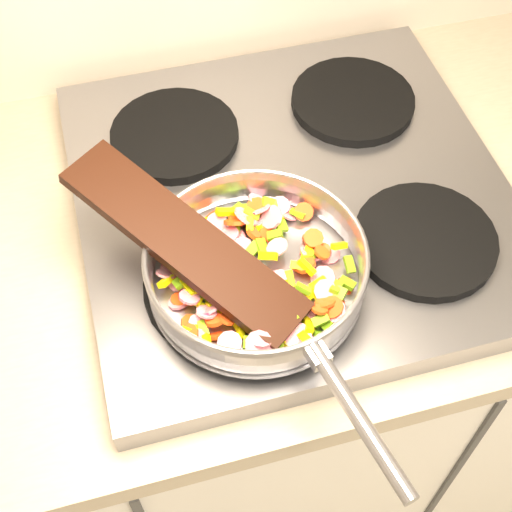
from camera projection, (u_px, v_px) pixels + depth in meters
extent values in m
cube|color=#939399|center=(292.00, 197.00, 1.02)|extent=(0.60, 0.60, 0.04)
cylinder|color=black|center=(219.00, 287.00, 0.90)|extent=(0.19, 0.19, 0.02)
cylinder|color=black|center=(425.00, 240.00, 0.94)|extent=(0.19, 0.19, 0.02)
cylinder|color=black|center=(175.00, 135.00, 1.05)|extent=(0.19, 0.19, 0.02)
cylinder|color=black|center=(353.00, 101.00, 1.10)|extent=(0.19, 0.19, 0.02)
cylinder|color=#9E9EA5|center=(256.00, 281.00, 0.89)|extent=(0.27, 0.27, 0.01)
torus|color=#9E9EA5|center=(256.00, 266.00, 0.86)|extent=(0.32, 0.32, 0.06)
torus|color=#9E9EA5|center=(256.00, 254.00, 0.84)|extent=(0.27, 0.27, 0.01)
cylinder|color=#9E9EA5|center=(359.00, 419.00, 0.73)|extent=(0.06, 0.19, 0.02)
cube|color=#9E9EA5|center=(317.00, 354.00, 0.78)|extent=(0.03, 0.03, 0.02)
cube|color=#D6CB07|center=(237.00, 283.00, 0.88)|extent=(0.02, 0.02, 0.01)
cylinder|color=#F74313|center=(215.00, 336.00, 0.84)|extent=(0.03, 0.03, 0.02)
cylinder|color=red|center=(245.00, 290.00, 0.87)|extent=(0.04, 0.04, 0.01)
cylinder|color=#F74313|center=(323.00, 250.00, 0.90)|extent=(0.03, 0.03, 0.01)
cube|color=#D6CB07|center=(271.00, 214.00, 0.94)|extent=(0.03, 0.01, 0.02)
cube|color=#D6CB07|center=(241.00, 331.00, 0.83)|extent=(0.02, 0.02, 0.02)
cube|color=#639B12|center=(279.00, 344.00, 0.82)|extent=(0.02, 0.02, 0.01)
cylinder|color=red|center=(289.00, 212.00, 0.94)|extent=(0.03, 0.03, 0.02)
cylinder|color=red|center=(234.00, 241.00, 0.92)|extent=(0.04, 0.05, 0.03)
cylinder|color=#F74313|center=(295.00, 306.00, 0.85)|extent=(0.03, 0.03, 0.02)
cylinder|color=red|center=(292.00, 345.00, 0.82)|extent=(0.03, 0.03, 0.02)
cylinder|color=#F74313|center=(322.00, 252.00, 0.89)|extent=(0.02, 0.02, 0.01)
cylinder|color=#F74313|center=(310.00, 238.00, 0.92)|extent=(0.03, 0.03, 0.01)
cylinder|color=red|center=(243.00, 248.00, 0.90)|extent=(0.04, 0.03, 0.03)
cube|color=#639B12|center=(270.00, 205.00, 0.93)|extent=(0.02, 0.01, 0.01)
cylinder|color=red|center=(254.00, 221.00, 0.93)|extent=(0.03, 0.03, 0.02)
cylinder|color=#F74313|center=(235.00, 222.00, 0.91)|extent=(0.04, 0.03, 0.03)
cube|color=#639B12|center=(251.00, 226.00, 0.93)|extent=(0.01, 0.02, 0.02)
cube|color=#D6CB07|center=(320.00, 294.00, 0.87)|extent=(0.02, 0.02, 0.02)
cylinder|color=#F74313|center=(256.00, 206.00, 0.93)|extent=(0.04, 0.04, 0.01)
cube|color=#639B12|center=(197.00, 242.00, 0.91)|extent=(0.02, 0.03, 0.01)
cube|color=#639B12|center=(282.00, 226.00, 0.92)|extent=(0.02, 0.02, 0.01)
cube|color=#639B12|center=(251.00, 214.00, 0.92)|extent=(0.02, 0.02, 0.02)
cube|color=#D6CB07|center=(221.00, 314.00, 0.85)|extent=(0.03, 0.03, 0.01)
cylinder|color=red|center=(189.00, 297.00, 0.84)|extent=(0.03, 0.03, 0.02)
cylinder|color=red|center=(210.00, 227.00, 0.93)|extent=(0.04, 0.04, 0.01)
cube|color=#D6CB07|center=(210.00, 281.00, 0.86)|extent=(0.02, 0.03, 0.01)
cube|color=#D6CB07|center=(329.00, 288.00, 0.86)|extent=(0.02, 0.02, 0.01)
cylinder|color=red|center=(227.00, 254.00, 0.91)|extent=(0.03, 0.03, 0.01)
cylinder|color=#F74313|center=(189.00, 267.00, 0.89)|extent=(0.03, 0.03, 0.02)
cube|color=#639B12|center=(321.00, 320.00, 0.83)|extent=(0.02, 0.01, 0.01)
cube|color=#639B12|center=(268.00, 202.00, 0.93)|extent=(0.02, 0.02, 0.02)
cube|color=#639B12|center=(248.00, 343.00, 0.82)|extent=(0.02, 0.02, 0.01)
cylinder|color=#F74313|center=(304.00, 212.00, 0.93)|extent=(0.03, 0.03, 0.02)
cube|color=#639B12|center=(320.00, 335.00, 0.84)|extent=(0.02, 0.02, 0.02)
cube|color=#639B12|center=(236.00, 211.00, 0.94)|extent=(0.03, 0.02, 0.01)
cube|color=#639B12|center=(347.00, 283.00, 0.87)|extent=(0.02, 0.02, 0.01)
cylinder|color=red|center=(264.00, 282.00, 0.88)|extent=(0.04, 0.04, 0.02)
cylinder|color=red|center=(280.00, 206.00, 0.93)|extent=(0.03, 0.03, 0.02)
cylinder|color=red|center=(312.00, 255.00, 0.91)|extent=(0.04, 0.03, 0.02)
cube|color=#D6CB07|center=(217.00, 255.00, 0.88)|extent=(0.01, 0.02, 0.01)
cylinder|color=red|center=(195.00, 341.00, 0.83)|extent=(0.04, 0.04, 0.02)
cube|color=#639B12|center=(202.00, 329.00, 0.83)|extent=(0.01, 0.02, 0.01)
cube|color=#639B12|center=(247.00, 294.00, 0.87)|extent=(0.02, 0.02, 0.02)
cube|color=#D6CB07|center=(284.00, 340.00, 0.82)|extent=(0.02, 0.03, 0.02)
cube|color=#D6CB07|center=(193.00, 231.00, 0.91)|extent=(0.02, 0.01, 0.01)
cube|color=#D6CB07|center=(313.00, 293.00, 0.87)|extent=(0.03, 0.02, 0.01)
cube|color=#639B12|center=(290.00, 316.00, 0.83)|extent=(0.02, 0.03, 0.02)
cylinder|color=#F74313|center=(320.00, 309.00, 0.83)|extent=(0.03, 0.03, 0.01)
cube|color=#D6CB07|center=(203.00, 221.00, 0.93)|extent=(0.02, 0.02, 0.02)
cube|color=#D6CB07|center=(237.00, 324.00, 0.84)|extent=(0.02, 0.02, 0.02)
cylinder|color=#F74313|center=(181.00, 300.00, 0.87)|extent=(0.03, 0.03, 0.01)
cylinder|color=red|center=(199.00, 324.00, 0.84)|extent=(0.04, 0.04, 0.02)
cylinder|color=red|center=(277.00, 247.00, 0.89)|extent=(0.04, 0.04, 0.02)
cylinder|color=#F74313|center=(225.00, 250.00, 0.91)|extent=(0.03, 0.03, 0.02)
cube|color=#D6CB07|center=(250.00, 224.00, 0.91)|extent=(0.01, 0.02, 0.02)
cylinder|color=red|center=(172.00, 271.00, 0.89)|extent=(0.04, 0.04, 0.02)
cube|color=#639B12|center=(197.00, 248.00, 0.90)|extent=(0.01, 0.02, 0.02)
cylinder|color=red|center=(183.00, 258.00, 0.89)|extent=(0.04, 0.04, 0.02)
cylinder|color=red|center=(329.00, 254.00, 0.90)|extent=(0.04, 0.04, 0.01)
cylinder|color=#F74313|center=(226.00, 320.00, 0.83)|extent=(0.02, 0.02, 0.02)
cylinder|color=#F74313|center=(235.00, 264.00, 0.89)|extent=(0.04, 0.04, 0.02)
cube|color=#639B12|center=(199.00, 279.00, 0.88)|extent=(0.02, 0.02, 0.02)
cylinder|color=red|center=(201.00, 282.00, 0.87)|extent=(0.03, 0.04, 0.03)
cube|color=#639B12|center=(262.00, 247.00, 0.90)|extent=(0.02, 0.03, 0.02)
cube|color=#639B12|center=(244.00, 211.00, 0.93)|extent=(0.02, 0.03, 0.01)
cube|color=#D6CB07|center=(339.00, 246.00, 0.89)|extent=(0.02, 0.01, 0.02)
cube|color=#639B12|center=(349.00, 265.00, 0.88)|extent=(0.01, 0.02, 0.01)
cube|color=#D6CB07|center=(300.00, 266.00, 0.88)|extent=(0.03, 0.02, 0.01)
cylinder|color=red|center=(178.00, 303.00, 0.86)|extent=(0.03, 0.03, 0.01)
cylinder|color=red|center=(234.00, 294.00, 0.86)|extent=(0.03, 0.04, 0.02)
cylinder|color=#F74313|center=(305.00, 265.00, 0.88)|extent=(0.04, 0.04, 0.02)
cube|color=#639B12|center=(298.00, 213.00, 0.93)|extent=(0.02, 0.02, 0.01)
cylinder|color=red|center=(262.00, 338.00, 0.81)|extent=(0.04, 0.04, 0.01)
cube|color=#639B12|center=(336.00, 287.00, 0.85)|extent=(0.02, 0.02, 0.01)
cylinder|color=red|center=(206.00, 312.00, 0.84)|extent=(0.03, 0.03, 0.02)
cylinder|color=#F74313|center=(326.00, 302.00, 0.85)|extent=(0.04, 0.03, 0.02)
cylinder|color=red|center=(259.00, 209.00, 0.93)|extent=(0.04, 0.04, 0.02)
cylinder|color=red|center=(278.00, 287.00, 0.86)|extent=(0.04, 0.04, 0.03)
cylinder|color=#F74313|center=(299.00, 266.00, 0.90)|extent=(0.03, 0.02, 0.01)
cube|color=#D6CB07|center=(173.00, 254.00, 0.88)|extent=(0.01, 0.02, 0.01)
cylinder|color=red|center=(257.00, 200.00, 0.94)|extent=(0.03, 0.03, 0.02)
cylinder|color=#F74313|center=(265.00, 292.00, 0.87)|extent=(0.02, 0.02, 0.02)
cylinder|color=red|center=(230.00, 343.00, 0.81)|extent=(0.04, 0.04, 0.01)
cube|color=#639B12|center=(228.00, 352.00, 0.82)|extent=(0.02, 0.03, 0.01)
cylinder|color=red|center=(191.00, 272.00, 0.88)|extent=(0.04, 0.04, 0.02)
cube|color=#D6CB07|center=(207.00, 342.00, 0.81)|extent=(0.01, 0.02, 0.01)
cube|color=#D6CB07|center=(271.00, 213.00, 0.93)|extent=(0.01, 0.02, 0.01)
cube|color=#D6CB07|center=(268.00, 256.00, 0.88)|extent=(0.03, 0.02, 0.02)
cube|color=#D6CB07|center=(192.00, 299.00, 0.85)|extent=(0.03, 0.02, 0.02)
cylinder|color=red|center=(282.00, 281.00, 0.87)|extent=(0.04, 0.04, 0.01)
cube|color=#D6CB07|center=(242.00, 289.00, 0.85)|extent=(0.02, 0.02, 0.02)
cylinder|color=red|center=(177.00, 281.00, 0.88)|extent=(0.03, 0.03, 0.02)
cube|color=#D6CB07|center=(226.00, 212.00, 0.92)|extent=(0.03, 0.01, 0.02)
cylinder|color=#F74313|center=(332.00, 300.00, 0.86)|extent=(0.03, 0.03, 0.01)
cube|color=#639B12|center=(282.00, 317.00, 0.85)|extent=(0.02, 0.01, 0.01)
cylinder|color=red|center=(271.00, 217.00, 0.92)|extent=(0.04, 0.05, 0.03)
cylinder|color=red|center=(258.00, 310.00, 0.86)|extent=(0.05, 0.04, 0.03)
cylinder|color=#F74313|center=(240.00, 285.00, 0.85)|extent=(0.04, 0.04, 0.02)
cube|color=#D6CB07|center=(240.00, 294.00, 0.85)|extent=(0.03, 0.01, 0.02)
cylinder|color=#F74313|center=(191.00, 324.00, 0.84)|extent=(0.03, 0.04, 0.02)
cube|color=#D6CB07|center=(189.00, 329.00, 0.83)|extent=(0.02, 0.01, 0.01)
cylinder|color=red|center=(323.00, 278.00, 0.88)|extent=(0.04, 0.04, 0.03)
cylinder|color=#F74313|center=(236.00, 221.00, 0.93)|extent=(0.02, 0.02, 0.02)
cube|color=#639B12|center=(303.00, 289.00, 0.85)|extent=(0.02, 0.02, 0.02)
cylinder|color=#F74313|center=(192.00, 239.00, 0.90)|extent=(0.03, 0.03, 0.02)
cylinder|color=#F74313|center=(218.00, 298.00, 0.85)|extent=(0.03, 0.03, 0.01)
cube|color=#D6CB07|center=(214.00, 244.00, 0.89)|extent=(0.03, 0.01, 0.01)
cube|color=#639B12|center=(197.00, 234.00, 0.92)|extent=(0.02, 0.02, 0.01)
cylinder|color=#F74313|center=(344.00, 286.00, 0.88)|extent=(0.03, 0.03, 0.02)
cube|color=#639B12|center=(289.00, 301.00, 0.84)|extent=(0.02, 0.02, 0.01)
cube|color=#D6CB07|center=(284.00, 328.00, 0.84)|extent=(0.02, 0.03, 0.02)
cylinder|color=#F74313|center=(269.00, 342.00, 0.81)|extent=(0.03, 0.03, 0.02)
cylinder|color=#F74313|center=(216.00, 257.00, 0.88)|extent=(0.03, 0.03, 0.02)
cube|color=#D6CB07|center=(307.00, 267.00, 0.87)|extent=(0.02, 0.03, 0.02)
cylinder|color=#F74313|center=(335.00, 304.00, 0.86)|extent=(0.03, 0.03, 0.02)
cube|color=#639B12|center=(234.00, 230.00, 0.92)|extent=(0.02, 0.02, 0.01)
cylinder|color=#F74313|center=(215.00, 320.00, 0.83)|extent=(0.03, 0.03, 0.02)
cylinder|color=red|center=(309.00, 254.00, 0.90)|extent=(0.03, 0.04, 0.03)
cube|color=#D6CB07|center=(274.00, 297.00, 0.86)|extent=(0.02, 0.02, 0.02)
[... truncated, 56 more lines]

